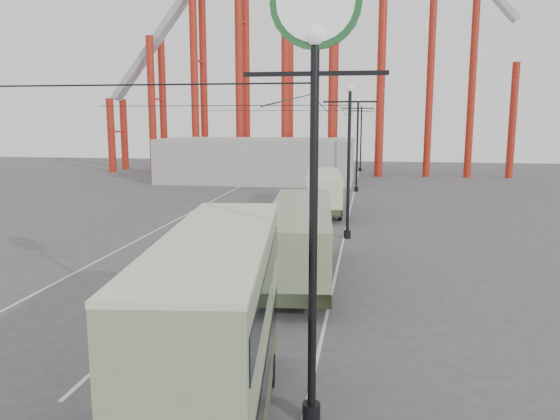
% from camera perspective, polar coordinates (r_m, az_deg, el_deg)
% --- Properties ---
extents(ground, '(160.00, 160.00, 0.00)m').
position_cam_1_polar(ground, '(18.23, -14.02, -14.45)').
color(ground, '#454547').
rests_on(ground, ground).
extents(road_markings, '(12.52, 120.00, 0.01)m').
position_cam_1_polar(road_markings, '(36.51, -3.05, -2.02)').
color(road_markings, silver).
rests_on(road_markings, ground).
extents(lamp_post_near, '(3.20, 0.44, 10.80)m').
position_cam_1_polar(lamp_post_near, '(12.31, 3.64, 12.00)').
color(lamp_post_near, black).
rests_on(lamp_post_near, ground).
extents(lamp_post_mid, '(3.20, 0.44, 9.32)m').
position_cam_1_polar(lamp_post_mid, '(33.36, 7.19, 4.93)').
color(lamp_post_mid, black).
rests_on(lamp_post_mid, ground).
extents(lamp_post_far, '(3.20, 0.44, 9.32)m').
position_cam_1_polar(lamp_post_far, '(55.31, 8.07, 6.72)').
color(lamp_post_far, black).
rests_on(lamp_post_far, ground).
extents(lamp_post_distant, '(3.20, 0.44, 9.32)m').
position_cam_1_polar(lamp_post_distant, '(77.29, 8.46, 7.50)').
color(lamp_post_distant, black).
rests_on(lamp_post_distant, ground).
extents(fairground_shed, '(22.00, 10.00, 5.00)m').
position_cam_1_polar(fairground_shed, '(63.72, -2.35, 5.21)').
color(fairground_shed, gray).
rests_on(fairground_shed, ground).
extents(double_decker_bus, '(3.33, 9.18, 4.82)m').
position_cam_1_polar(double_decker_bus, '(12.64, -6.48, -12.00)').
color(double_decker_bus, '#3B4525').
rests_on(double_decker_bus, ground).
extents(single_decker_green, '(3.75, 12.08, 3.36)m').
position_cam_1_polar(single_decker_green, '(25.25, 2.15, -2.88)').
color(single_decker_green, gray).
rests_on(single_decker_green, ground).
extents(single_decker_cream, '(3.49, 10.24, 3.12)m').
position_cam_1_polar(single_decker_cream, '(42.78, 4.61, 2.05)').
color(single_decker_cream, beige).
rests_on(single_decker_cream, ground).
extents(pedestrian, '(0.66, 0.47, 1.72)m').
position_cam_1_polar(pedestrian, '(27.88, 0.88, -3.85)').
color(pedestrian, black).
rests_on(pedestrian, ground).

